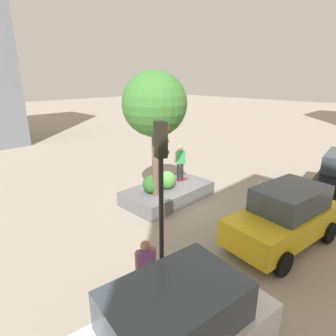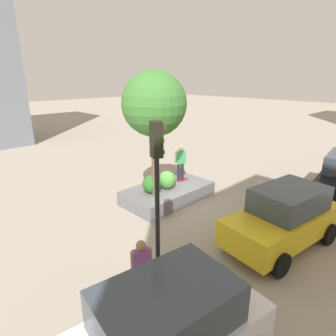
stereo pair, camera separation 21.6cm
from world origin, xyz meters
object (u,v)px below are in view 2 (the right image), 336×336
(taxi_cab, at_px, (284,217))
(plaza_tree, at_px, (154,105))
(skateboard, at_px, (180,180))
(skateboarder, at_px, (181,160))
(planter_ledge, at_px, (168,193))
(passerby_with_bag, at_px, (142,265))
(pedestrian_crossing, at_px, (260,199))
(traffic_light_corner, at_px, (157,180))

(taxi_cab, bearing_deg, plaza_tree, -76.52)
(skateboard, distance_m, skateboarder, 0.98)
(planter_ledge, distance_m, plaza_tree, 4.20)
(taxi_cab, height_order, passerby_with_bag, taxi_cab)
(plaza_tree, height_order, pedestrian_crossing, plaza_tree)
(skateboard, height_order, taxi_cab, taxi_cab)
(traffic_light_corner, xyz_separation_m, pedestrian_crossing, (-5.07, 0.20, -2.05))
(planter_ledge, height_order, skateboard, skateboard)
(skateboarder, bearing_deg, plaza_tree, 11.76)
(plaza_tree, bearing_deg, taxi_cab, 103.48)
(plaza_tree, xyz_separation_m, traffic_light_corner, (3.04, 3.50, -1.34))
(passerby_with_bag, bearing_deg, taxi_cab, 163.50)
(skateboarder, height_order, traffic_light_corner, traffic_light_corner)
(skateboard, height_order, skateboarder, skateboarder)
(skateboard, relative_size, passerby_with_bag, 0.50)
(plaza_tree, relative_size, passerby_with_bag, 3.08)
(traffic_light_corner, distance_m, passerby_with_bag, 2.19)
(plaza_tree, xyz_separation_m, pedestrian_crossing, (-2.03, 3.70, -3.39))
(skateboarder, bearing_deg, traffic_light_corner, 38.00)
(plaza_tree, bearing_deg, skateboarder, -168.24)
(skateboarder, bearing_deg, passerby_with_bag, 35.25)
(traffic_light_corner, bearing_deg, pedestrian_crossing, 177.72)
(plaza_tree, relative_size, skateboarder, 3.01)
(traffic_light_corner, distance_m, pedestrian_crossing, 5.47)
(skateboarder, xyz_separation_m, pedestrian_crossing, (-0.06, 4.11, -0.68))
(skateboard, xyz_separation_m, traffic_light_corner, (5.01, 3.91, 2.35))
(plaza_tree, relative_size, skateboard, 6.10)
(pedestrian_crossing, bearing_deg, passerby_with_bag, -1.38)
(plaza_tree, distance_m, traffic_light_corner, 4.82)
(traffic_light_corner, relative_size, passerby_with_bag, 2.72)
(planter_ledge, bearing_deg, pedestrian_crossing, 104.59)
(pedestrian_crossing, bearing_deg, skateboard, -89.16)
(skateboarder, height_order, pedestrian_crossing, skateboarder)
(taxi_cab, distance_m, passerby_with_bag, 5.07)
(taxi_cab, relative_size, traffic_light_corner, 1.02)
(skateboarder, bearing_deg, taxi_cab, 81.91)
(planter_ledge, distance_m, skateboarder, 1.68)
(skateboarder, bearing_deg, planter_ledge, 8.73)
(skateboarder, bearing_deg, pedestrian_crossing, 90.84)
(traffic_light_corner, bearing_deg, skateboarder, -142.00)
(plaza_tree, xyz_separation_m, taxi_cab, (-1.20, 5.01, -3.36))
(pedestrian_crossing, bearing_deg, plaza_tree, -61.27)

